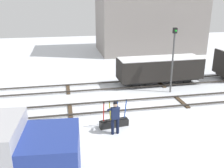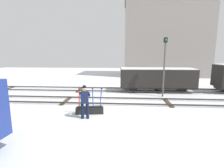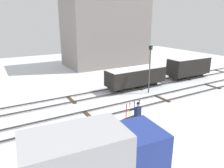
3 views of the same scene
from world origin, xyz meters
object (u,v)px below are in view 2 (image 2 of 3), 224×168
object	(u,v)px
rail_worker	(85,100)
signal_post	(164,62)
switch_lever_frame	(90,109)
freight_car_far_end	(157,78)

from	to	relation	value
rail_worker	signal_post	distance (m)	7.21
switch_lever_frame	rail_worker	distance (m)	1.02
signal_post	switch_lever_frame	bearing A→B (deg)	-139.60
freight_car_far_end	rail_worker	bearing A→B (deg)	-126.95
switch_lever_frame	freight_car_far_end	world-z (taller)	freight_car_far_end
signal_post	rail_worker	bearing A→B (deg)	-135.74
signal_post	freight_car_far_end	world-z (taller)	signal_post
signal_post	freight_car_far_end	size ratio (longest dim) A/B	0.70
switch_lever_frame	signal_post	xyz separation A→B (m)	(4.91, 4.18, 2.45)
rail_worker	signal_post	xyz separation A→B (m)	(5.01, 4.88, 1.71)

